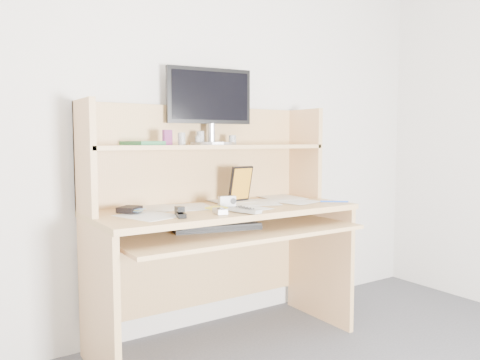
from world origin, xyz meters
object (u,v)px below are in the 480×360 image
game_case (241,184)px  desk (217,215)px  keyboard (216,226)px  tv_remote (245,210)px  monitor (210,104)px

game_case → desk: bearing=-175.6°
keyboard → game_case: game_case is taller
tv_remote → keyboard: bearing=96.9°
keyboard → tv_remote: tv_remote is taller
desk → keyboard: (-0.09, -0.15, -0.03)m
desk → monitor: monitor is taller
desk → tv_remote: 0.32m
desk → tv_remote: bearing=-94.5°
desk → keyboard: bearing=-122.1°
desk → monitor: 0.63m
desk → game_case: bearing=11.2°
keyboard → monitor: bearing=79.1°
game_case → keyboard: bearing=-153.1°
desk → keyboard: size_ratio=2.95×
desk → game_case: (0.18, 0.04, 0.16)m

